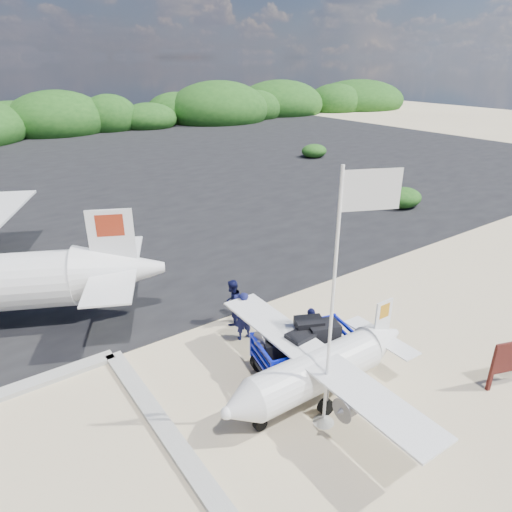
{
  "coord_description": "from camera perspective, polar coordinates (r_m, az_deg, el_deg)",
  "views": [
    {
      "loc": [
        -7.72,
        -7.41,
        8.75
      ],
      "look_at": [
        1.37,
        5.42,
        1.88
      ],
      "focal_mm": 32.0,
      "sensor_mm": 36.0,
      "label": 1
    }
  ],
  "objects": [
    {
      "name": "vegetation_band",
      "position": [
        63.49,
        -28.75,
        12.86
      ],
      "size": [
        124.0,
        8.0,
        4.4
      ],
      "primitive_type": null,
      "color": "#B2B2B2",
      "rests_on": "ground"
    },
    {
      "name": "crew_a",
      "position": [
        15.28,
        -1.62,
        -7.48
      ],
      "size": [
        0.67,
        0.47,
        1.74
      ],
      "primitive_type": "imported",
      "rotation": [
        0.0,
        0.0,
        3.05
      ],
      "color": "#121646",
      "rests_on": "ground"
    },
    {
      "name": "aircraft_large",
      "position": [
        41.33,
        2.68,
        11.33
      ],
      "size": [
        23.33,
        23.33,
        5.24
      ],
      "primitive_type": null,
      "rotation": [
        0.0,
        0.0,
        2.69
      ],
      "color": "#B2B2B2",
      "rests_on": "ground"
    },
    {
      "name": "asphalt_apron",
      "position": [
        39.19,
        -23.31,
        8.77
      ],
      "size": [
        90.0,
        50.0,
        0.04
      ],
      "primitive_type": null,
      "color": "#B2B2B2",
      "rests_on": "ground"
    },
    {
      "name": "flagpole",
      "position": [
        12.81,
        8.41,
        -19.81
      ],
      "size": [
        1.46,
        1.07,
        6.76
      ],
      "primitive_type": null,
      "rotation": [
        0.0,
        0.0,
        -0.43
      ],
      "color": "white",
      "rests_on": "ground"
    },
    {
      "name": "baggage_cart",
      "position": [
        14.28,
        6.02,
        -14.34
      ],
      "size": [
        3.49,
        2.47,
        1.58
      ],
      "primitive_type": null,
      "rotation": [
        0.0,
        0.0,
        -0.22
      ],
      "color": "#0E1DD9",
      "rests_on": "ground"
    },
    {
      "name": "ground",
      "position": [
        13.82,
        8.72,
        -16.02
      ],
      "size": [
        160.0,
        160.0,
        0.0
      ],
      "primitive_type": "plane",
      "color": "beige"
    },
    {
      "name": "crew_c",
      "position": [
        14.81,
        6.85,
        -9.15
      ],
      "size": [
        1.0,
        0.69,
        1.57
      ],
      "primitive_type": "imported",
      "rotation": [
        0.0,
        0.0,
        3.51
      ],
      "color": "#121646",
      "rests_on": "ground"
    },
    {
      "name": "signboard",
      "position": [
        15.68,
        29.31,
        -13.83
      ],
      "size": [
        1.86,
        0.81,
        1.58
      ],
      "primitive_type": null,
      "rotation": [
        0.0,
        0.0,
        -0.34
      ],
      "color": "#4E1B16",
      "rests_on": "ground"
    },
    {
      "name": "crew_b",
      "position": [
        16.12,
        -2.99,
        -5.81
      ],
      "size": [
        1.02,
        0.93,
        1.69
      ],
      "primitive_type": "imported",
      "rotation": [
        0.0,
        0.0,
        3.58
      ],
      "color": "#121646",
      "rests_on": "ground"
    }
  ]
}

